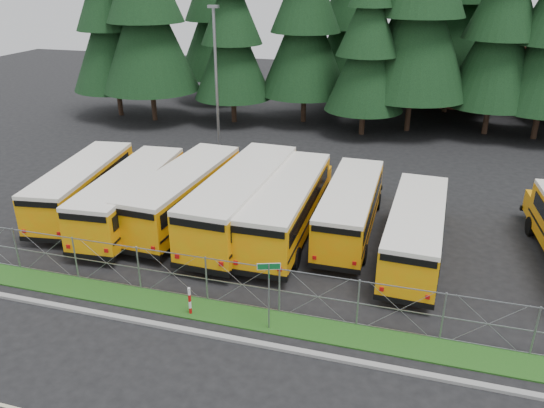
% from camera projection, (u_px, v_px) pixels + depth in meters
% --- Properties ---
extents(ground, '(120.00, 120.00, 0.00)m').
position_uv_depth(ground, '(310.00, 302.00, 21.26)').
color(ground, black).
rests_on(ground, ground).
extents(curb, '(50.00, 0.25, 0.12)m').
position_uv_depth(curb, '(291.00, 350.00, 18.51)').
color(curb, gray).
rests_on(curb, ground).
extents(grass_verge, '(50.00, 1.40, 0.06)m').
position_uv_depth(grass_verge, '(300.00, 327.00, 19.75)').
color(grass_verge, '#153F12').
rests_on(grass_verge, ground).
extents(chainlink_fence, '(44.00, 0.10, 2.00)m').
position_uv_depth(chainlink_fence, '(305.00, 295.00, 19.97)').
color(chainlink_fence, gray).
rests_on(chainlink_fence, ground).
extents(brick_building, '(22.00, 10.00, 6.00)m').
position_uv_depth(brick_building, '(453.00, 69.00, 53.65)').
color(brick_building, brown).
rests_on(brick_building, ground).
extents(bus_0, '(3.81, 10.46, 2.68)m').
position_uv_depth(bus_0, '(86.00, 187.00, 28.97)').
color(bus_0, orange).
rests_on(bus_0, ground).
extents(bus_1, '(3.35, 10.86, 2.80)m').
position_uv_depth(bus_1, '(135.00, 196.00, 27.58)').
color(bus_1, orange).
rests_on(bus_1, ground).
extents(bus_2, '(3.16, 11.06, 2.87)m').
position_uv_depth(bus_2, '(187.00, 194.00, 27.77)').
color(bus_2, orange).
rests_on(bus_2, ground).
extents(bus_3, '(3.25, 11.95, 3.11)m').
position_uv_depth(bus_3, '(245.00, 200.00, 26.76)').
color(bus_3, orange).
rests_on(bus_3, ground).
extents(bus_4, '(2.68, 11.16, 2.92)m').
position_uv_depth(bus_4, '(288.00, 207.00, 26.24)').
color(bus_4, orange).
rests_on(bus_4, ground).
extents(bus_5, '(2.39, 10.02, 2.62)m').
position_uv_depth(bus_5, '(351.00, 209.00, 26.40)').
color(bus_5, orange).
rests_on(bus_5, ground).
extents(bus_6, '(2.81, 10.17, 2.64)m').
position_uv_depth(bus_6, '(416.00, 231.00, 24.09)').
color(bus_6, orange).
rests_on(bus_6, ground).
extents(street_sign, '(0.80, 0.53, 2.81)m').
position_uv_depth(street_sign, '(269.00, 282.00, 18.86)').
color(street_sign, gray).
rests_on(street_sign, ground).
extents(striped_bollard, '(0.11, 0.11, 1.20)m').
position_uv_depth(striped_bollard, '(190.00, 301.00, 20.28)').
color(striped_bollard, '#B20C0C').
rests_on(striped_bollard, ground).
extents(light_standard, '(0.70, 0.35, 10.14)m').
position_uv_depth(light_standard, '(216.00, 78.00, 35.81)').
color(light_standard, gray).
rests_on(light_standard, ground).
extents(conifer_0, '(7.48, 7.48, 16.55)m').
position_uv_depth(conifer_0, '(110.00, 20.00, 45.25)').
color(conifer_0, black).
rests_on(conifer_0, ground).
extents(conifer_1, '(8.27, 8.27, 18.28)m').
position_uv_depth(conifer_1, '(145.00, 11.00, 43.30)').
color(conifer_1, black).
rests_on(conifer_1, ground).
extents(conifer_2, '(6.60, 6.60, 14.60)m').
position_uv_depth(conifer_2, '(232.00, 35.00, 43.48)').
color(conifer_2, black).
rests_on(conifer_2, ground).
extents(conifer_3, '(7.52, 7.52, 16.64)m').
position_uv_depth(conifer_3, '(306.00, 22.00, 43.20)').
color(conifer_3, black).
rests_on(conifer_3, ground).
extents(conifer_4, '(6.22, 6.22, 13.76)m').
position_uv_depth(conifer_4, '(367.00, 46.00, 40.18)').
color(conifer_4, black).
rests_on(conifer_4, ground).
extents(conifer_5, '(8.95, 8.95, 19.79)m').
position_uv_depth(conifer_5, '(420.00, 3.00, 39.93)').
color(conifer_5, black).
rests_on(conifer_5, ground).
extents(conifer_6, '(7.42, 7.42, 16.41)m').
position_uv_depth(conifer_6, '(502.00, 28.00, 39.77)').
color(conifer_6, black).
rests_on(conifer_6, ground).
extents(conifer_10, '(7.77, 7.77, 17.19)m').
position_uv_depth(conifer_10, '(216.00, 11.00, 50.48)').
color(conifer_10, black).
rests_on(conifer_10, ground).
extents(conifer_11, '(7.36, 7.36, 16.27)m').
position_uv_depth(conifer_11, '(350.00, 19.00, 47.56)').
color(conifer_11, black).
rests_on(conifer_11, ground).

